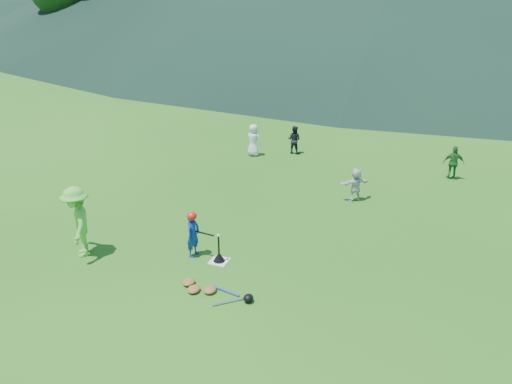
# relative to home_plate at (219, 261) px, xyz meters

# --- Properties ---
(ground) EXTENTS (120.00, 120.00, 0.00)m
(ground) POSITION_rel_home_plate_xyz_m (0.00, 0.00, -0.01)
(ground) COLOR #1C5A14
(ground) RESTS_ON ground
(home_plate) EXTENTS (0.45, 0.45, 0.02)m
(home_plate) POSITION_rel_home_plate_xyz_m (0.00, 0.00, 0.00)
(home_plate) COLOR silver
(home_plate) RESTS_ON ground
(baseball) EXTENTS (0.08, 0.08, 0.08)m
(baseball) POSITION_rel_home_plate_xyz_m (0.00, 0.00, 0.73)
(baseball) COLOR white
(baseball) RESTS_ON batting_tee
(batter_child) EXTENTS (0.33, 0.46, 1.20)m
(batter_child) POSITION_rel_home_plate_xyz_m (-0.74, 0.04, 0.59)
(batter_child) COLOR navy
(batter_child) RESTS_ON ground
(adult_coach) EXTENTS (1.29, 1.38, 1.86)m
(adult_coach) POSITION_rel_home_plate_xyz_m (-3.43, -0.98, 0.92)
(adult_coach) COLOR #5ACB3B
(adult_coach) RESTS_ON ground
(fielder_a) EXTENTS (0.68, 0.50, 1.28)m
(fielder_a) POSITION_rel_home_plate_xyz_m (-2.24, 7.85, 0.63)
(fielder_a) COLOR white
(fielder_a) RESTS_ON ground
(fielder_b) EXTENTS (0.58, 0.46, 1.14)m
(fielder_b) POSITION_rel_home_plate_xyz_m (-0.82, 8.70, 0.56)
(fielder_b) COLOR black
(fielder_b) RESTS_ON ground
(fielder_c) EXTENTS (0.74, 0.41, 1.21)m
(fielder_c) POSITION_rel_home_plate_xyz_m (5.22, 8.09, 0.59)
(fielder_c) COLOR #1F6826
(fielder_c) RESTS_ON ground
(fielder_d) EXTENTS (0.98, 0.87, 1.08)m
(fielder_d) POSITION_rel_home_plate_xyz_m (2.40, 4.99, 0.53)
(fielder_d) COLOR silver
(fielder_d) RESTS_ON ground
(batting_tee) EXTENTS (0.30, 0.30, 0.68)m
(batting_tee) POSITION_rel_home_plate_xyz_m (0.00, 0.00, 0.12)
(batting_tee) COLOR black
(batting_tee) RESTS_ON home_plate
(batter_gear) EXTENTS (0.73, 0.26, 0.56)m
(batter_gear) POSITION_rel_home_plate_xyz_m (-0.71, 0.04, 1.07)
(batter_gear) COLOR red
(batter_gear) RESTS_ON ground
(equipment_pile) EXTENTS (1.80, 0.75, 0.19)m
(equipment_pile) POSITION_rel_home_plate_xyz_m (0.38, -1.29, 0.06)
(equipment_pile) COLOR olive
(equipment_pile) RESTS_ON ground
(outfield_fence) EXTENTS (70.07, 0.08, 1.33)m
(outfield_fence) POSITION_rel_home_plate_xyz_m (0.00, 28.00, 0.69)
(outfield_fence) COLOR gray
(outfield_fence) RESTS_ON ground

